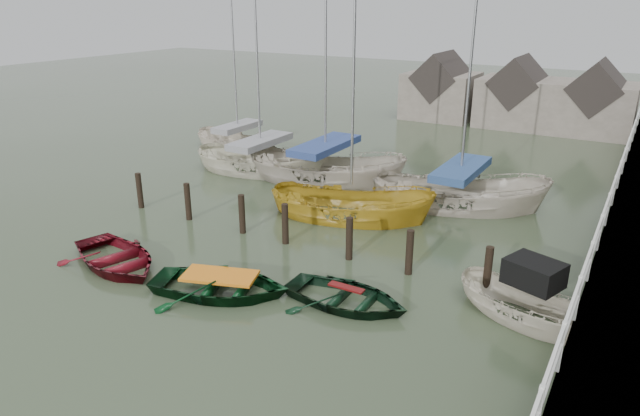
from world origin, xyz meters
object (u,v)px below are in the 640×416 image
Objects in this scene: rowboat_dkgreen at (346,304)px; sailboat_b at (325,181)px; rowboat_red at (117,266)px; sailboat_a at (261,171)px; sailboat_d at (458,206)px; rowboat_green at (221,294)px; sailboat_c at (351,217)px; sailboat_e at (239,149)px; motorboat at (527,317)px.

sailboat_b reaches higher than rowboat_dkgreen.
rowboat_dkgreen is (7.16, 1.52, 0.00)m from rowboat_red.
sailboat_d reaches higher than sailboat_a.
sailboat_c is (0.40, 6.99, 0.01)m from rowboat_green.
sailboat_c is (6.35, -3.05, -0.05)m from sailboat_a.
rowboat_dkgreen is 0.29× the size of sailboat_b.
sailboat_c reaches higher than rowboat_dkgreen.
sailboat_e is (-3.50, 2.73, 0.00)m from sailboat_a.
rowboat_red is at bearing 100.61° from rowboat_dkgreen.
rowboat_red is 0.99× the size of rowboat_green.
sailboat_d is at bearing -95.73° from sailboat_e.
sailboat_a reaches higher than sailboat_e.
rowboat_green is at bearing -69.02° from rowboat_red.
sailboat_b reaches higher than sailboat_a.
sailboat_a is at bearing 28.21° from rowboat_red.
sailboat_c is at bearing -114.68° from sailboat_e.
motorboat is at bearing -134.71° from sailboat_b.
sailboat_e is at bearing 17.32° from rowboat_green.
sailboat_b is at bearing -4.91° from rowboat_green.
sailboat_d is at bearing 48.88° from motorboat.
sailboat_d is (0.22, 8.90, 0.06)m from rowboat_dkgreen.
rowboat_dkgreen is at bearing -126.44° from sailboat_e.
sailboat_e is at bearing 46.43° from rowboat_dkgreen.
sailboat_b is 6.12m from sailboat_d.
motorboat is 12.65m from sailboat_b.
rowboat_dkgreen is 10.80m from sailboat_b.
sailboat_a is at bearing 49.56° from sailboat_c.
sailboat_c is at bearing 25.20° from rowboat_dkgreen.
sailboat_a reaches higher than rowboat_red.
rowboat_dkgreen is 0.33× the size of sailboat_a.
rowboat_green is 15.88m from sailboat_e.
rowboat_red is 8.44m from sailboat_c.
sailboat_d reaches higher than rowboat_green.
sailboat_b is 1.31× the size of sailboat_e.
motorboat is at bearing -168.05° from sailboat_d.
sailboat_d is (7.38, 10.42, 0.06)m from rowboat_red.
motorboat is at bearing -57.84° from rowboat_red.
rowboat_red is at bearing -151.19° from sailboat_e.
sailboat_a is at bearing 44.97° from rowboat_dkgreen.
sailboat_d is at bearing -100.84° from sailboat_a.
rowboat_red is at bearing 134.70° from sailboat_c.
sailboat_a is (-13.56, 7.18, -0.05)m from motorboat.
rowboat_red is 10.52m from sailboat_a.
rowboat_dkgreen is 0.39× the size of sailboat_e.
motorboat is (4.34, 1.61, 0.11)m from rowboat_dkgreen.
sailboat_b is at bearing 73.40° from motorboat.
sailboat_a reaches higher than rowboat_dkgreen.
motorboat reaches higher than rowboat_green.
rowboat_red is at bearing 164.47° from sailboat_b.
sailboat_c is 0.84× the size of sailboat_d.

